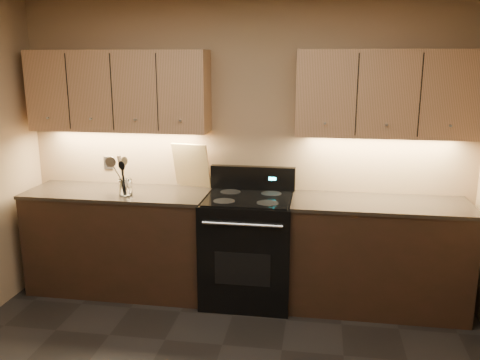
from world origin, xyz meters
name	(u,v)px	position (x,y,z in m)	size (l,w,h in m)	color
wall_back	(245,148)	(0.00, 2.00, 1.30)	(4.00, 0.04, 2.60)	tan
counter_left	(120,240)	(-1.10, 1.70, 0.47)	(1.62, 0.62, 0.93)	black
counter_right	(378,255)	(1.18, 1.70, 0.47)	(1.46, 0.62, 0.93)	black
stove	(248,247)	(0.08, 1.68, 0.48)	(0.76, 0.68, 1.14)	black
upper_cab_left	(119,91)	(-1.10, 1.85, 1.80)	(1.60, 0.30, 0.70)	tan
upper_cab_right	(386,94)	(1.18, 1.85, 1.80)	(1.44, 0.30, 0.70)	tan
outlet_plate	(108,163)	(-1.30, 1.99, 1.12)	(0.09, 0.01, 0.12)	#B2B5BA
utensil_crock	(126,188)	(-0.98, 1.59, 0.99)	(0.15, 0.15, 0.14)	white
cutting_board	(191,165)	(-0.48, 1.94, 1.13)	(0.33, 0.02, 0.42)	tan
wooden_spoon	(120,175)	(-1.01, 1.57, 1.11)	(0.06, 0.06, 0.32)	tan
black_spoon	(125,175)	(-0.98, 1.59, 1.10)	(0.06, 0.06, 0.32)	black
black_turner	(124,176)	(-0.98, 1.56, 1.10)	(0.08, 0.08, 0.32)	black
steel_spatula	(127,174)	(-0.96, 1.61, 1.12)	(0.08, 0.08, 0.34)	silver
steel_skimmer	(129,174)	(-0.94, 1.58, 1.12)	(0.09, 0.09, 0.34)	silver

